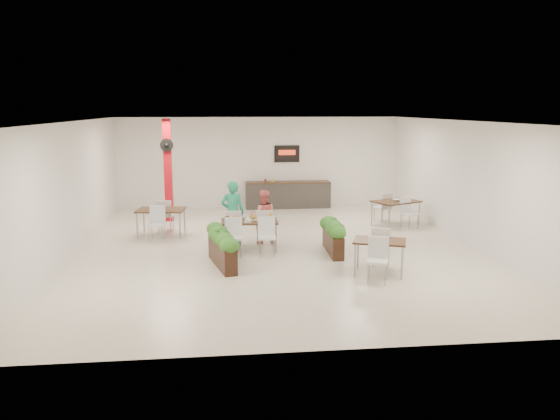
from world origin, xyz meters
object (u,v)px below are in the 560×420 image
object	(u,v)px
diner_man	(233,213)
side_table_a	(161,213)
side_table_b	(396,204)
red_column	(168,169)
service_counter	(288,194)
side_table_c	(380,246)
planter_left	(222,245)
diner_woman	(263,217)
main_table	(249,225)
planter_right	(333,234)

from	to	relation	value
diner_man	side_table_a	size ratio (longest dim) A/B	1.01
side_table_b	red_column	bearing A→B (deg)	144.17
service_counter	side_table_c	bearing A→B (deg)	-83.13
planter_left	side_table_b	xyz separation A→B (m)	(5.27, 3.82, 0.14)
side_table_b	side_table_c	size ratio (longest dim) A/B	0.99
diner_woman	side_table_a	distance (m)	3.00
red_column	side_table_b	distance (m)	7.11
diner_woman	side_table_c	world-z (taller)	diner_woman
red_column	side_table_c	distance (m)	8.01
main_table	side_table_c	xyz separation A→B (m)	(2.67, -2.35, -0.02)
main_table	diner_man	world-z (taller)	diner_man
service_counter	diner_man	distance (m)	5.48
service_counter	planter_right	distance (m)	6.23
planter_left	planter_right	size ratio (longest dim) A/B	1.03
diner_man	planter_right	distance (m)	2.72
side_table_c	main_table	bearing A→B (deg)	158.74
red_column	planter_left	xyz separation A→B (m)	(1.62, -5.23, -1.15)
planter_right	side_table_c	xyz separation A→B (m)	(0.63, -1.84, 0.14)
side_table_b	side_table_a	bearing A→B (deg)	160.75
main_table	side_table_b	size ratio (longest dim) A/B	1.00
diner_man	side_table_c	size ratio (longest dim) A/B	1.00
main_table	diner_man	size ratio (longest dim) A/B	0.98
service_counter	side_table_b	world-z (taller)	service_counter
planter_left	red_column	bearing A→B (deg)	107.20
diner_man	planter_right	size ratio (longest dim) A/B	0.97
main_table	diner_man	distance (m)	0.79
planter_right	side_table_a	xyz separation A→B (m)	(-4.40, 2.33, 0.16)
side_table_b	diner_man	bearing A→B (deg)	175.42
service_counter	side_table_b	distance (m)	4.37
red_column	side_table_b	bearing A→B (deg)	-11.57
red_column	side_table_c	size ratio (longest dim) A/B	1.92
red_column	main_table	bearing A→B (deg)	-59.09
planter_right	side_table_b	bearing A→B (deg)	49.13
side_table_b	service_counter	bearing A→B (deg)	107.19
diner_man	planter_right	bearing A→B (deg)	155.57
diner_man	side_table_c	bearing A→B (deg)	136.61
main_table	diner_woman	size ratio (longest dim) A/B	1.16
main_table	planter_left	size ratio (longest dim) A/B	0.92
main_table	planter_right	bearing A→B (deg)	-13.99
red_column	side_table_a	size ratio (longest dim) A/B	1.93
planter_right	planter_left	bearing A→B (deg)	-162.24
planter_left	service_counter	bearing A→B (deg)	71.45
main_table	side_table_a	xyz separation A→B (m)	(-2.36, 1.83, 0.00)
diner_man	side_table_c	xyz separation A→B (m)	(3.06, -3.01, -0.22)
side_table_a	side_table_c	world-z (taller)	same
diner_man	diner_woman	distance (m)	0.81
main_table	side_table_b	world-z (taller)	same
planter_right	red_column	bearing A→B (deg)	134.93
main_table	side_table_c	size ratio (longest dim) A/B	0.99
red_column	service_counter	bearing A→B (deg)	25.00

